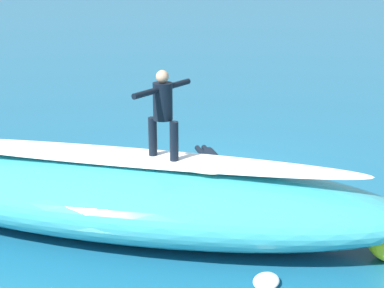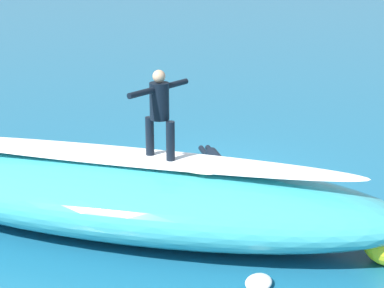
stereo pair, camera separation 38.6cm
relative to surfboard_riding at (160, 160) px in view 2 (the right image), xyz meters
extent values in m
plane|color=#196084|center=(0.13, -2.88, -1.34)|extent=(120.00, 120.00, 0.00)
ellipsoid|color=teal|center=(0.77, 0.08, -0.69)|extent=(10.12, 3.83, 1.31)
ellipsoid|color=white|center=(0.77, 0.08, 0.01)|extent=(8.45, 1.88, 0.08)
ellipsoid|color=#EAE5C6|center=(0.00, 0.00, 0.00)|extent=(2.28, 1.06, 0.06)
cylinder|color=black|center=(0.22, -0.06, 0.37)|extent=(0.15, 0.15, 0.68)
cylinder|color=black|center=(-0.22, 0.06, 0.37)|extent=(0.15, 0.15, 0.68)
cylinder|color=black|center=(0.00, 0.00, 1.02)|extent=(0.40, 0.40, 0.61)
sphere|color=tan|center=(0.00, 0.00, 1.43)|extent=(0.21, 0.21, 0.21)
cylinder|color=black|center=(0.12, 0.42, 1.23)|extent=(0.24, 0.56, 0.10)
cylinder|color=black|center=(-0.12, -0.42, 1.23)|extent=(0.24, 0.56, 0.10)
ellipsoid|color=#E0563D|center=(0.24, -3.41, -1.30)|extent=(1.52, 1.89, 0.10)
cylinder|color=black|center=(0.24, -3.41, -1.10)|extent=(0.70, 0.83, 0.29)
sphere|color=tan|center=(-0.04, -3.01, -1.04)|extent=(0.20, 0.20, 0.20)
cylinder|color=black|center=(0.74, -3.98, -1.18)|extent=(0.49, 0.63, 0.13)
cylinder|color=black|center=(0.60, -4.07, -1.18)|extent=(0.49, 0.63, 0.13)
ellipsoid|color=white|center=(-2.08, 1.09, -1.28)|extent=(0.39, 0.52, 0.13)
ellipsoid|color=white|center=(-3.36, -1.21, -1.26)|extent=(0.85, 0.79, 0.17)
camera|label=1|loc=(-3.80, 8.90, 3.37)|focal=56.93mm
camera|label=2|loc=(-4.16, 8.76, 3.37)|focal=56.93mm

